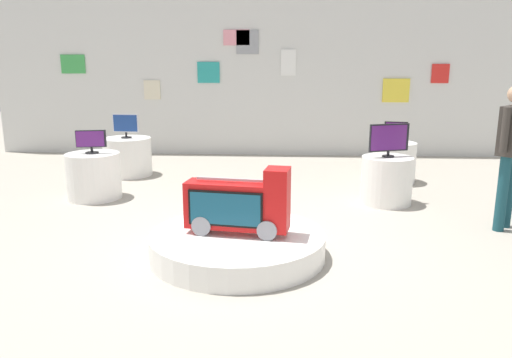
{
  "coord_description": "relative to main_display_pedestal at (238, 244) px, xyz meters",
  "views": [
    {
      "loc": [
        0.38,
        -5.02,
        1.85
      ],
      "look_at": [
        0.11,
        -0.18,
        0.72
      ],
      "focal_mm": 34.02,
      "sensor_mm": 36.0,
      "label": 1
    }
  ],
  "objects": [
    {
      "name": "tv_on_right_rear",
      "position": [
        2.25,
        3.35,
        0.72
      ],
      "size": [
        0.36,
        0.19,
        0.34
      ],
      "color": "black",
      "rests_on": "display_pedestal_right_rear"
    },
    {
      "name": "tv_on_center_rear",
      "position": [
        -2.26,
        2.08,
        0.71
      ],
      "size": [
        0.41,
        0.18,
        0.33
      ],
      "color": "black",
      "rests_on": "display_pedestal_center_rear"
    },
    {
      "name": "display_pedestal_center_rear",
      "position": [
        -2.26,
        2.08,
        0.21
      ],
      "size": [
        0.76,
        0.76,
        0.65
      ],
      "primitive_type": "cylinder",
      "color": "white",
      "rests_on": "ground"
    },
    {
      "name": "shopper_browsing_near_truck",
      "position": [
        3.0,
        1.01,
        0.85
      ],
      "size": [
        0.41,
        0.43,
        1.66
      ],
      "color": "#194751",
      "rests_on": "ground"
    },
    {
      "name": "novelty_firetruck_tv",
      "position": [
        0.02,
        -0.01,
        0.4
      ],
      "size": [
        1.05,
        0.46,
        0.67
      ],
      "color": "gray",
      "rests_on": "main_display_pedestal"
    },
    {
      "name": "ground_plane",
      "position": [
        0.06,
        0.48,
        -0.12
      ],
      "size": [
        30.0,
        30.0,
        0.0
      ],
      "primitive_type": "plane",
      "color": "#A8A091"
    },
    {
      "name": "display_pedestal_left_rear",
      "position": [
        -2.26,
        3.61,
        0.21
      ],
      "size": [
        0.83,
        0.83,
        0.65
      ],
      "primitive_type": "cylinder",
      "color": "white",
      "rests_on": "ground"
    },
    {
      "name": "tv_on_left_rear",
      "position": [
        -2.26,
        3.61,
        0.77
      ],
      "size": [
        0.46,
        0.18,
        0.41
      ],
      "color": "black",
      "rests_on": "display_pedestal_left_rear"
    },
    {
      "name": "main_display_pedestal",
      "position": [
        0.0,
        0.0,
        0.0
      ],
      "size": [
        1.74,
        1.74,
        0.24
      ],
      "primitive_type": "cylinder",
      "color": "white",
      "rests_on": "ground"
    },
    {
      "name": "display_pedestal_right_rear",
      "position": [
        2.25,
        3.36,
        0.21
      ],
      "size": [
        0.7,
        0.7,
        0.65
      ],
      "primitive_type": "cylinder",
      "color": "white",
      "rests_on": "ground"
    },
    {
      "name": "tv_on_far_right",
      "position": [
        1.87,
        2.03,
        0.78
      ],
      "size": [
        0.56,
        0.22,
        0.45
      ],
      "color": "black",
      "rests_on": "display_pedestal_far_right"
    },
    {
      "name": "back_wall_display",
      "position": [
        0.06,
        5.81,
        1.5
      ],
      "size": [
        11.6,
        0.13,
        3.24
      ],
      "color": "silver",
      "rests_on": "ground"
    },
    {
      "name": "display_pedestal_far_right",
      "position": [
        1.87,
        2.04,
        0.21
      ],
      "size": [
        0.69,
        0.69,
        0.65
      ],
      "primitive_type": "cylinder",
      "color": "white",
      "rests_on": "ground"
    }
  ]
}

